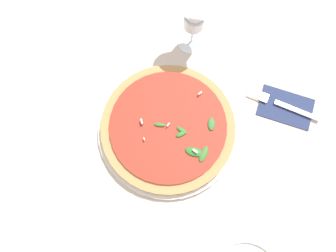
# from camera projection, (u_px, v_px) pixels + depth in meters

# --- Properties ---
(ground_plane) EXTENTS (6.00, 6.00, 0.00)m
(ground_plane) POSITION_uv_depth(u_px,v_px,m) (166.00, 125.00, 0.83)
(ground_plane) COLOR beige
(pizza_arugula_main) EXTENTS (0.35, 0.35, 0.05)m
(pizza_arugula_main) POSITION_uv_depth(u_px,v_px,m) (168.00, 128.00, 0.81)
(pizza_arugula_main) COLOR silver
(pizza_arugula_main) RESTS_ON ground_plane
(wine_glass) EXTENTS (0.09, 0.09, 0.17)m
(wine_glass) POSITION_uv_depth(u_px,v_px,m) (195.00, 16.00, 0.79)
(wine_glass) COLOR white
(wine_glass) RESTS_ON ground_plane
(napkin) EXTENTS (0.15, 0.12, 0.01)m
(napkin) POSITION_uv_depth(u_px,v_px,m) (286.00, 107.00, 0.84)
(napkin) COLOR navy
(napkin) RESTS_ON ground_plane
(fork) EXTENTS (0.19, 0.04, 0.00)m
(fork) POSITION_uv_depth(u_px,v_px,m) (284.00, 105.00, 0.83)
(fork) COLOR silver
(fork) RESTS_ON ground_plane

